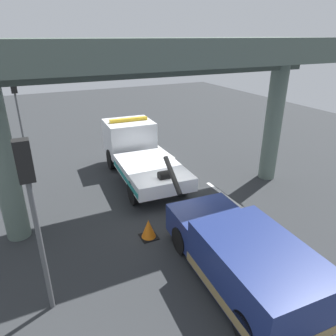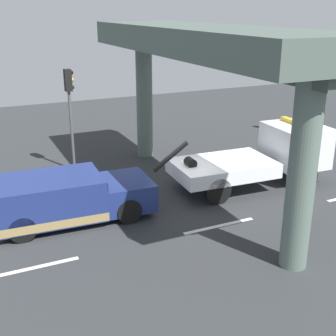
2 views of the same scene
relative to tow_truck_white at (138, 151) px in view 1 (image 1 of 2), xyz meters
The scene contains 9 objects.
ground_plane 3.83m from the tow_truck_white, behind, with size 60.00×40.00×0.10m, color #2D3033.
lane_stripe_mid 4.56m from the tow_truck_white, 145.34° to the right, with size 2.60×0.16×0.01m, color silver.
lane_stripe_east 3.66m from the tow_truck_white, 46.48° to the right, with size 2.60×0.16×0.01m, color silver.
tow_truck_white is the anchor object (origin of this frame).
towed_van_green 8.04m from the tow_truck_white, behind, with size 5.30×2.44×1.58m.
overpass_structure 5.10m from the tow_truck_white, behind, with size 3.60×12.84×6.19m.
traffic_light_near 8.42m from the tow_truck_white, 143.85° to the left, with size 0.39×0.32×4.39m.
traffic_light_far 8.22m from the tow_truck_white, 37.02° to the left, with size 0.39×0.32×4.19m.
traffic_cone_orange 5.30m from the tow_truck_white, 162.86° to the left, with size 0.56×0.56×0.67m.
Camera 1 is at (-9.45, 4.68, 6.27)m, focal length 33.08 mm.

